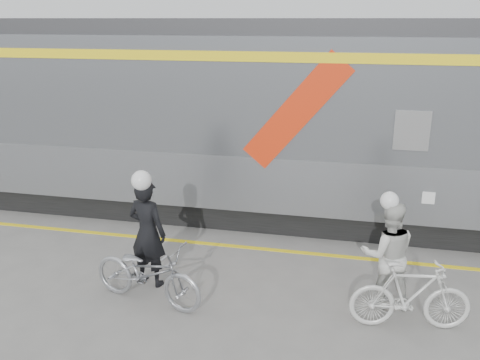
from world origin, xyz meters
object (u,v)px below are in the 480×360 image
(man, at_px, (148,233))
(bicycle_left, at_px, (147,273))
(woman, at_px, (388,255))
(bicycle_right, at_px, (410,296))

(man, height_order, bicycle_left, man)
(man, height_order, woman, man)
(woman, height_order, bicycle_right, woman)
(bicycle_left, height_order, bicycle_right, bicycle_right)
(man, bearing_deg, woman, -164.24)
(bicycle_left, xyz_separation_m, bicycle_right, (3.76, 0.16, 0.01))
(bicycle_left, bearing_deg, woman, -65.14)
(man, xyz_separation_m, bicycle_left, (0.20, -0.55, -0.40))
(bicycle_left, distance_m, woman, 3.55)
(bicycle_left, relative_size, bicycle_right, 1.12)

